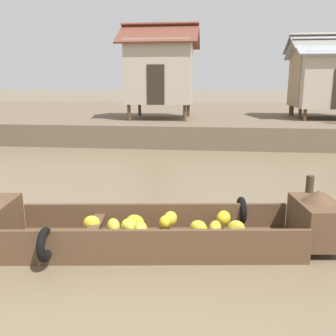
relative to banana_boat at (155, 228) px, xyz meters
The scene contains 7 objects.
ground_plane 5.06m from the banana_boat, 94.64° to the left, with size 300.00×300.00×0.00m, color #726047.
riverbank_strip 19.19m from the banana_boat, 91.22° to the left, with size 160.00×20.00×0.96m, color brown.
banana_boat is the anchor object (origin of this frame).
stilt_house_left 13.16m from the banana_boat, 97.54° to the left, with size 3.75×3.48×4.55m.
stilt_house_mid_left 15.84m from the banana_boat, 64.71° to the left, with size 4.05×3.13×4.15m.
stilt_house_mid_right 15.43m from the banana_boat, 63.78° to the left, with size 4.07×3.72×3.90m.
mooring_post 2.82m from the banana_boat, 18.56° to the left, with size 0.14×0.14×1.10m, color #423323.
Camera 1 is at (1.29, -0.69, 2.71)m, focal length 39.04 mm.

